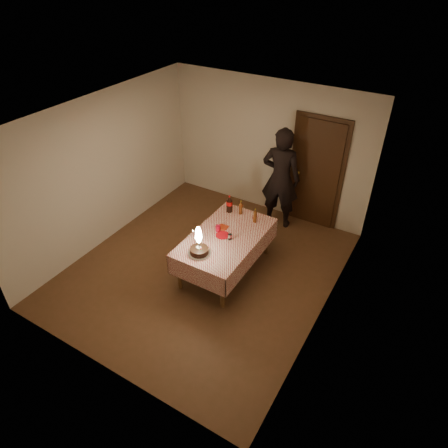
% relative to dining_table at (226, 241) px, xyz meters
% --- Properties ---
extents(ground, '(4.00, 4.50, 0.01)m').
position_rel_dining_table_xyz_m(ground, '(-0.31, -0.17, -0.59)').
color(ground, brown).
rests_on(ground, ground).
extents(room_shell, '(4.04, 4.54, 2.62)m').
position_rel_dining_table_xyz_m(room_shell, '(-0.27, -0.09, 1.06)').
color(room_shell, beige).
rests_on(room_shell, ground).
extents(dining_table, '(1.02, 1.72, 0.69)m').
position_rel_dining_table_xyz_m(dining_table, '(0.00, 0.00, 0.00)').
color(dining_table, brown).
rests_on(dining_table, ground).
extents(birthday_cake, '(0.34, 0.34, 0.48)m').
position_rel_dining_table_xyz_m(birthday_cake, '(-0.12, -0.56, 0.21)').
color(birthday_cake, white).
rests_on(birthday_cake, dining_table).
extents(red_plate, '(0.22, 0.22, 0.01)m').
position_rel_dining_table_xyz_m(red_plate, '(-0.05, -0.01, 0.10)').
color(red_plate, red).
rests_on(red_plate, dining_table).
extents(red_cup, '(0.08, 0.08, 0.10)m').
position_rel_dining_table_xyz_m(red_cup, '(-0.18, 0.06, 0.14)').
color(red_cup, '#AE0C23').
rests_on(red_cup, dining_table).
extents(clear_cup, '(0.07, 0.07, 0.09)m').
position_rel_dining_table_xyz_m(clear_cup, '(0.10, -0.03, 0.14)').
color(clear_cup, white).
rests_on(clear_cup, dining_table).
extents(napkin_stack, '(0.15, 0.15, 0.02)m').
position_rel_dining_table_xyz_m(napkin_stack, '(-0.15, 0.16, 0.10)').
color(napkin_stack, '#B53014').
rests_on(napkin_stack, dining_table).
extents(cola_bottle, '(0.10, 0.10, 0.32)m').
position_rel_dining_table_xyz_m(cola_bottle, '(-0.30, 0.64, 0.25)').
color(cola_bottle, black).
rests_on(cola_bottle, dining_table).
extents(amber_bottle_left, '(0.06, 0.06, 0.26)m').
position_rel_dining_table_xyz_m(amber_bottle_left, '(-0.11, 0.68, 0.21)').
color(amber_bottle_left, '#5A2C0F').
rests_on(amber_bottle_left, dining_table).
extents(amber_bottle_right, '(0.06, 0.06, 0.26)m').
position_rel_dining_table_xyz_m(amber_bottle_right, '(0.21, 0.59, 0.21)').
color(amber_bottle_right, '#5A2C0F').
rests_on(amber_bottle_right, dining_table).
extents(photographer, '(0.77, 0.56, 1.94)m').
position_rel_dining_table_xyz_m(photographer, '(0.16, 1.68, 0.38)').
color(photographer, black).
rests_on(photographer, ground).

